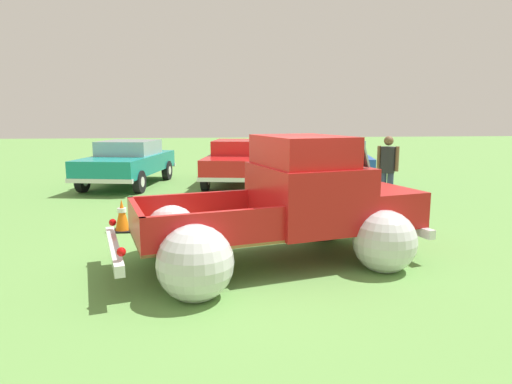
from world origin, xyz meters
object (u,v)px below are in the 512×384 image
Objects in this scene: show_car_1 at (237,160)px; spectator_0 at (387,167)px; show_car_2 at (337,159)px; lane_cone_0 at (122,216)px; show_car_0 at (128,161)px; vintage_pickup_truck at (292,212)px.

spectator_0 reaches higher than show_car_1.
lane_cone_0 is at bearing -32.92° from show_car_2.
lane_cone_0 is (-6.01, -5.92, -0.47)m from show_car_2.
show_car_2 is (6.86, -0.09, 0.00)m from show_car_0.
vintage_pickup_truck reaches higher than show_car_2.
lane_cone_0 is (0.85, -6.01, -0.47)m from show_car_0.
lane_cone_0 is (-2.93, 2.07, -0.45)m from vintage_pickup_truck.
lane_cone_0 is at bearing 19.66° from show_car_0.
vintage_pickup_truck is 7.86× the size of lane_cone_0.
show_car_1 is 3.37m from show_car_2.
show_car_1 is at bearing -103.29° from spectator_0.
vintage_pickup_truck is 1.05× the size of show_car_1.
show_car_0 is 8.09m from spectator_0.
show_car_2 is (3.09, 8.00, 0.03)m from vintage_pickup_truck.
show_car_1 is 7.50× the size of lane_cone_0.
show_car_0 is 0.99× the size of show_car_1.
show_car_1 is (3.49, -0.09, -0.00)m from show_car_0.
show_car_1 is at bearing -77.44° from show_car_2.
show_car_2 is 7.50× the size of lane_cone_0.
show_car_0 is 2.70× the size of spectator_0.
vintage_pickup_truck reaches higher than lane_cone_0.
show_car_1 is 2.72× the size of spectator_0.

